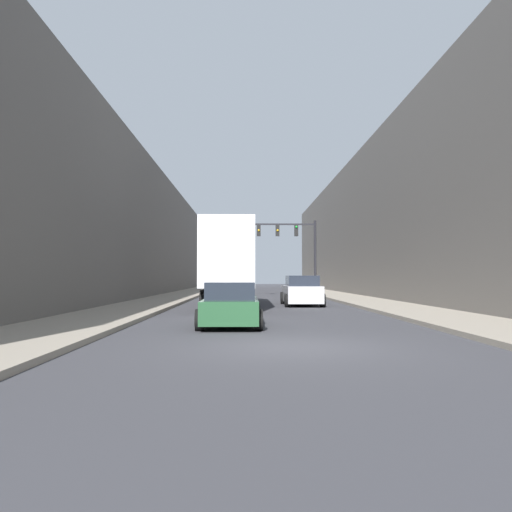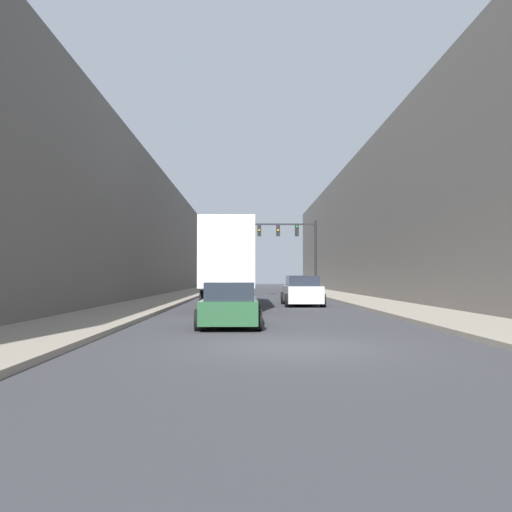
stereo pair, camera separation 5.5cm
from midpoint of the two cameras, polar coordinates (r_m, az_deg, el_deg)
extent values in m
plane|color=#38383D|center=(11.48, 3.80, -10.34)|extent=(200.00, 200.00, 0.00)
cube|color=gray|center=(42.01, 9.16, -4.44)|extent=(3.41, 80.00, 0.15)
cube|color=gray|center=(41.72, -8.52, -4.45)|extent=(3.41, 80.00, 0.15)
cube|color=#66605B|center=(43.28, 15.26, 3.43)|extent=(6.00, 80.00, 11.85)
cube|color=#66605B|center=(42.73, -14.75, 2.65)|extent=(6.00, 80.00, 10.59)
cube|color=silver|center=(25.66, -2.92, 0.00)|extent=(2.44, 9.39, 3.13)
cube|color=black|center=(25.64, -2.93, -3.82)|extent=(1.22, 9.39, 0.24)
cube|color=black|center=(31.44, -2.56, -2.55)|extent=(2.44, 2.23, 3.01)
cylinder|color=black|center=(22.24, -6.01, -5.19)|extent=(0.25, 1.00, 1.00)
cylinder|color=black|center=(22.15, -0.47, -5.22)|extent=(0.25, 1.00, 1.00)
cylinder|color=black|center=(23.43, -5.75, -5.05)|extent=(0.25, 1.00, 1.00)
cylinder|color=black|center=(23.35, -0.49, -5.07)|extent=(0.25, 1.00, 1.00)
cylinder|color=black|center=(31.51, -4.51, -4.37)|extent=(0.25, 1.00, 1.00)
cylinder|color=black|center=(31.45, -0.61, -4.38)|extent=(0.25, 1.00, 1.00)
cube|color=#234C2D|center=(16.49, -2.83, -6.09)|extent=(1.73, 4.61, 0.70)
cube|color=#1E232D|center=(16.23, -2.85, -3.96)|extent=(1.52, 2.54, 0.54)
cylinder|color=black|center=(18.15, -5.41, -6.39)|extent=(0.25, 0.64, 0.64)
cylinder|color=black|center=(18.10, 0.10, -6.42)|extent=(0.25, 0.64, 0.64)
cylinder|color=black|center=(14.86, -6.41, -7.28)|extent=(0.25, 0.64, 0.64)
cylinder|color=black|center=(14.80, 0.33, -7.31)|extent=(0.25, 0.64, 0.64)
cube|color=#B7B7BC|center=(27.89, 5.31, -4.33)|extent=(1.86, 4.43, 0.90)
cube|color=#1E232D|center=(27.66, 5.36, -2.83)|extent=(1.64, 2.44, 0.56)
cylinder|color=black|center=(29.33, 3.18, -4.81)|extent=(0.25, 0.70, 0.70)
cylinder|color=black|center=(29.52, 6.80, -4.78)|extent=(0.25, 0.70, 0.70)
cylinder|color=black|center=(26.21, 3.67, -5.10)|extent=(0.25, 0.70, 0.70)
cylinder|color=black|center=(26.42, 7.72, -5.06)|extent=(0.25, 0.70, 0.70)
cylinder|color=black|center=(40.32, 6.88, -0.29)|extent=(0.20, 0.20, 6.12)
cube|color=black|center=(40.22, 2.58, 3.65)|extent=(6.05, 0.12, 0.12)
cube|color=black|center=(40.29, 4.73, 2.91)|extent=(0.30, 0.24, 0.90)
sphere|color=green|center=(40.17, 4.75, 3.33)|extent=(0.18, 0.18, 0.18)
cube|color=black|center=(40.17, 2.58, 2.92)|extent=(0.30, 0.24, 0.90)
sphere|color=gold|center=(40.03, 2.59, 2.94)|extent=(0.18, 0.18, 0.18)
cube|color=black|center=(40.10, 0.42, 2.93)|extent=(0.30, 0.24, 0.90)
sphere|color=gold|center=(39.96, 0.42, 2.95)|extent=(0.18, 0.18, 0.18)
camera|label=1|loc=(0.03, -89.93, 0.00)|focal=35.00mm
camera|label=2|loc=(0.03, 90.07, 0.00)|focal=35.00mm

